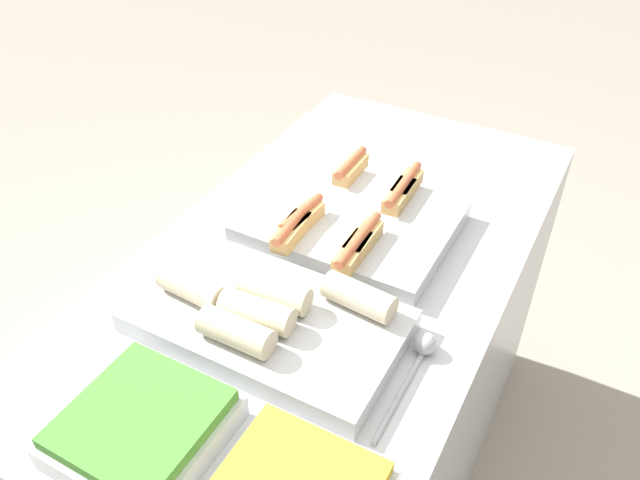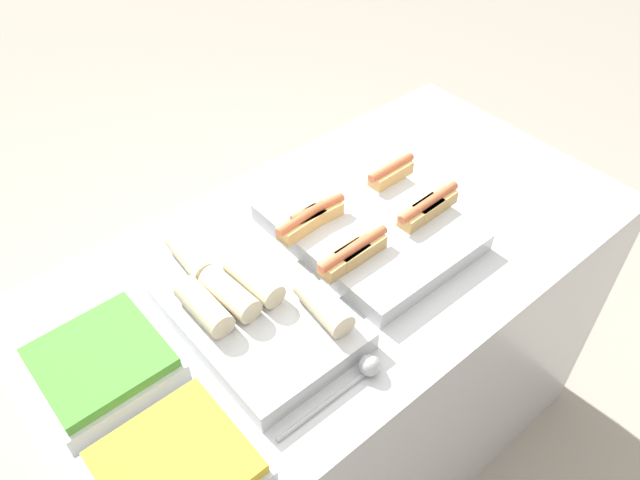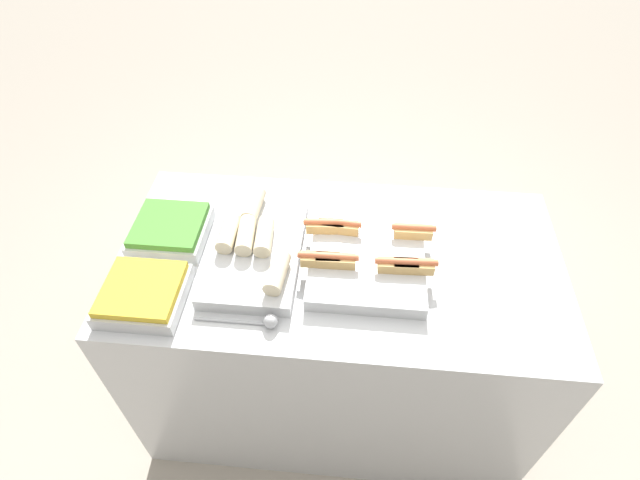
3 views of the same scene
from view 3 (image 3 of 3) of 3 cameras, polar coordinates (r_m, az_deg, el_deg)
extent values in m
plane|color=#ADA393|center=(2.50, 1.59, -16.60)|extent=(12.00, 12.00, 0.00)
cube|color=silver|center=(2.09, 1.86, -10.67)|extent=(1.53, 0.80, 0.95)
cube|color=silver|center=(1.70, 5.39, -1.65)|extent=(0.38, 0.47, 0.05)
cube|color=tan|center=(1.73, 10.59, 0.94)|extent=(0.13, 0.05, 0.04)
cylinder|color=#D66B42|center=(1.72, 10.68, 1.41)|extent=(0.15, 0.02, 0.02)
cube|color=tan|center=(1.61, 1.80, -2.38)|extent=(0.13, 0.05, 0.04)
cylinder|color=#D66B42|center=(1.60, 1.82, -1.90)|extent=(0.15, 0.02, 0.02)
cube|color=tan|center=(1.62, 8.89, -2.90)|extent=(0.13, 0.05, 0.04)
cylinder|color=#D66B42|center=(1.60, 8.97, -2.43)|extent=(0.15, 0.03, 0.02)
cube|color=tan|center=(1.62, 10.64, -2.98)|extent=(0.13, 0.05, 0.04)
cylinder|color=#D66B42|center=(1.61, 10.74, -2.51)|extent=(0.15, 0.03, 0.02)
cube|color=tan|center=(1.72, 0.55, 1.58)|extent=(0.13, 0.05, 0.04)
cylinder|color=#D66B42|center=(1.71, 0.56, 2.06)|extent=(0.15, 0.03, 0.02)
cube|color=tan|center=(1.72, 2.30, 1.53)|extent=(0.13, 0.05, 0.04)
cylinder|color=#D66B42|center=(1.71, 2.32, 2.01)|extent=(0.15, 0.03, 0.02)
cube|color=tan|center=(1.61, 0.05, -2.23)|extent=(0.13, 0.05, 0.04)
cylinder|color=#D66B42|center=(1.60, 0.05, -1.76)|extent=(0.15, 0.03, 0.02)
cube|color=silver|center=(1.72, -7.23, -0.78)|extent=(0.30, 0.53, 0.05)
cylinder|color=beige|center=(1.80, -7.60, 3.99)|extent=(0.07, 0.15, 0.06)
cylinder|color=beige|center=(1.69, -8.47, 0.61)|extent=(0.07, 0.15, 0.06)
cylinder|color=beige|center=(1.57, -4.91, -3.74)|extent=(0.07, 0.15, 0.06)
cylinder|color=beige|center=(1.71, -10.45, 0.80)|extent=(0.06, 0.15, 0.06)
cylinder|color=beige|center=(1.68, -6.42, 0.29)|extent=(0.07, 0.15, 0.06)
cube|color=silver|center=(1.67, -19.47, -6.04)|extent=(0.25, 0.25, 0.05)
cube|color=gold|center=(1.64, -19.78, -5.24)|extent=(0.23, 0.23, 0.02)
cube|color=silver|center=(1.84, -16.66, 0.90)|extent=(0.25, 0.25, 0.05)
cube|color=#4C9338|center=(1.81, -16.90, 1.72)|extent=(0.23, 0.23, 0.02)
cylinder|color=#B2B5BA|center=(1.57, -9.94, -9.16)|extent=(0.24, 0.01, 0.01)
sphere|color=#B2B5BA|center=(1.53, -5.66, -9.22)|extent=(0.04, 0.04, 0.04)
camera|label=1|loc=(1.27, -52.10, 12.38)|focal=35.00mm
camera|label=2|loc=(0.88, -59.21, 11.00)|focal=35.00mm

